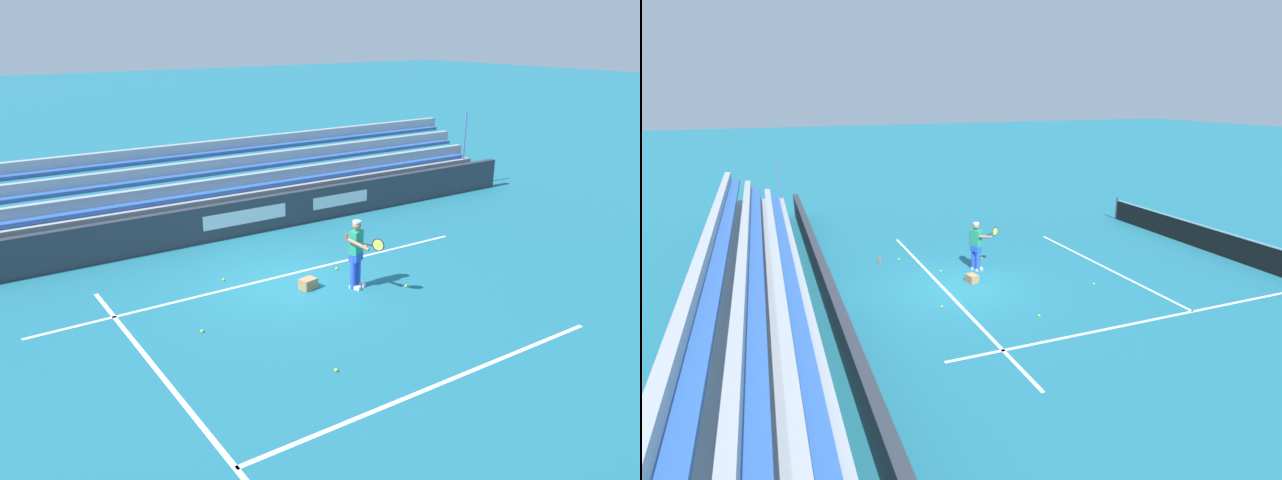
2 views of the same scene
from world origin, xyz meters
The scene contains 16 objects.
ground_plane centered at (0.00, 0.00, 0.00)m, with size 160.00×160.00×0.00m, color #1E6B7F.
court_baseline_white centered at (0.00, -0.50, 0.00)m, with size 12.00×0.10×0.01m, color white.
court_sideline_white centered at (4.11, 4.00, 0.00)m, with size 0.10×12.00×0.01m, color white.
court_service_line_white centered at (0.00, 5.50, 0.00)m, with size 8.22×0.10×0.01m, color white.
back_wall_sponsor_board centered at (-0.01, -4.08, 0.55)m, with size 24.02×0.25×1.10m.
bleacher_stand centered at (0.00, -5.91, 0.73)m, with size 22.82×2.40×2.95m.
tennis_player centered at (-1.34, 1.14, 0.89)m, with size 0.57×1.08×1.71m.
ball_box_cardboard centered at (-0.32, 0.55, 0.13)m, with size 0.40×0.30×0.26m, color #A87F51.
tennis_ball_stray_back centered at (-3.37, -1.10, 0.03)m, with size 0.07×0.07×0.07m, color #CCE533.
tennis_ball_far_right centered at (1.21, -1.05, 0.03)m, with size 0.07×0.07×0.07m, color #CCE533.
tennis_ball_near_player centered at (-1.61, -0.08, 0.03)m, with size 0.07×0.07×0.07m, color #CCE533.
tennis_ball_by_box centered at (2.79, 1.27, 0.03)m, with size 0.07×0.07×0.07m, color #CCE533.
tennis_ball_far_left centered at (-2.38, 1.82, 0.03)m, with size 0.07×0.07×0.07m, color #CCE533.
tennis_ball_on_baseline centered at (1.36, 4.12, 0.03)m, with size 0.07×0.07×0.07m, color #CCE533.
water_bottle centered at (-3.24, -1.86, 0.11)m, with size 0.07×0.07×0.22m, color #EA4C33.
tennis_net centered at (0.00, 10.38, 0.49)m, with size 11.09×0.09×1.07m.
Camera 2 is at (13.75, -5.41, 6.01)m, focal length 28.00 mm.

